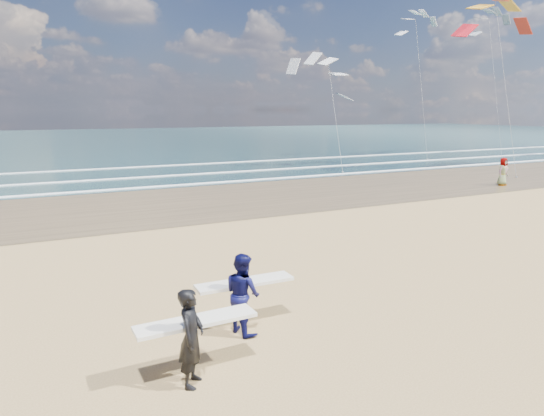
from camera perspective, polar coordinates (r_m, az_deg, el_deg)
wet_sand_strip at (r=33.94m, az=15.62°, el=3.06°), size 220.00×12.00×0.01m
ocean at (r=82.27m, az=-10.40°, el=8.00°), size 220.00×100.00×0.02m
foam_breakers at (r=41.93m, az=6.41°, el=5.00°), size 220.00×11.70×0.05m
surfer_near at (r=8.78m, az=-9.39°, el=-14.54°), size 2.21×1.02×1.76m
surfer_far at (r=10.54m, az=-3.46°, el=-9.88°), size 2.21×1.12×1.76m
beachgoer_0 at (r=34.06m, az=25.52°, el=3.88°), size 0.95×0.70×1.76m
kite_0 at (r=40.63m, az=25.44°, el=15.73°), size 7.39×4.91×14.22m
kite_1 at (r=39.86m, az=7.17°, el=12.78°), size 6.47×4.81×9.85m
kite_2 at (r=54.35m, az=24.65°, el=14.26°), size 5.53×4.71×15.52m
kite_5 at (r=51.28m, az=17.05°, el=14.65°), size 5.12×4.66×15.20m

